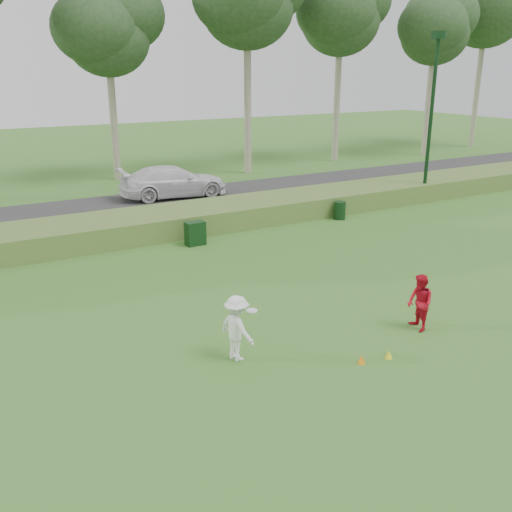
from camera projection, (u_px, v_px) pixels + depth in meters
ground at (338, 352)px, 13.84m from camera, size 120.00×120.00×0.00m
reed_strip at (160, 223)px, 23.58m from camera, size 80.00×3.00×0.90m
park_road at (124, 208)px, 27.83m from camera, size 80.00×6.00×0.06m
lamp_post at (434, 88)px, 27.73m from camera, size 0.70×0.70×8.18m
tree_4 at (107, 29)px, 32.24m from camera, size 6.24×6.24×11.50m
tree_6 at (341, 12)px, 38.74m from camera, size 7.02×7.02×13.50m
tree_7 at (435, 27)px, 41.92m from camera, size 6.50×6.50×12.50m
tree_8 at (487, 6)px, 45.78m from camera, size 8.06×8.06×15.00m
player_white at (237, 328)px, 13.26m from camera, size 0.95×1.15×1.60m
player_red at (420, 303)px, 14.78m from camera, size 0.73×0.85×1.51m
cone_orange at (362, 359)px, 13.28m from camera, size 0.19×0.19×0.21m
cone_yellow at (389, 354)px, 13.51m from camera, size 0.18×0.18×0.20m
utility_cabinet at (195, 233)px, 22.01m from camera, size 0.76×0.49×0.92m
trash_bin at (340, 210)px, 25.78m from camera, size 0.62×0.62×0.80m
car_right at (173, 181)px, 29.80m from camera, size 5.78×2.77×1.62m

